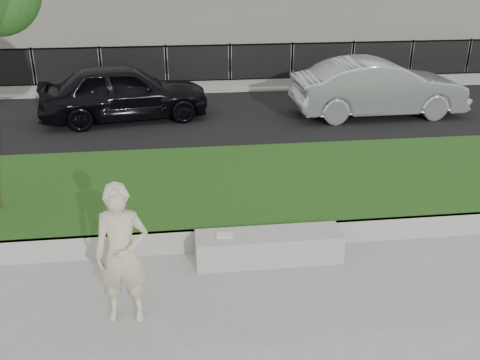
{
  "coord_description": "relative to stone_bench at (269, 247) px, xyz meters",
  "views": [
    {
      "loc": [
        -0.39,
        -6.56,
        4.53
      ],
      "look_at": [
        0.59,
        1.2,
        1.17
      ],
      "focal_mm": 40.0,
      "sensor_mm": 36.0,
      "label": 1
    }
  ],
  "objects": [
    {
      "name": "ground",
      "position": [
        -0.98,
        -0.65,
        -0.24
      ],
      "size": [
        90.0,
        90.0,
        0.0
      ],
      "primitive_type": "plane",
      "color": "gray",
      "rests_on": "ground"
    },
    {
      "name": "grass_bank",
      "position": [
        -0.98,
        2.35,
        -0.04
      ],
      "size": [
        34.0,
        4.0,
        0.4
      ],
      "primitive_type": "cube",
      "color": "black",
      "rests_on": "ground"
    },
    {
      "name": "grass_kerb",
      "position": [
        -0.98,
        0.39,
        -0.04
      ],
      "size": [
        34.0,
        0.08,
        0.4
      ],
      "primitive_type": "cube",
      "color": "#99968F",
      "rests_on": "ground"
    },
    {
      "name": "street",
      "position": [
        -0.98,
        7.85,
        -0.22
      ],
      "size": [
        34.0,
        7.0,
        0.04
      ],
      "primitive_type": "cube",
      "color": "black",
      "rests_on": "ground"
    },
    {
      "name": "far_pavement",
      "position": [
        -0.98,
        12.35,
        -0.18
      ],
      "size": [
        34.0,
        3.0,
        0.12
      ],
      "primitive_type": "cube",
      "color": "gray",
      "rests_on": "ground"
    },
    {
      "name": "iron_fence",
      "position": [
        -0.98,
        11.35,
        0.31
      ],
      "size": [
        32.0,
        0.3,
        1.5
      ],
      "color": "slate",
      "rests_on": "far_pavement"
    },
    {
      "name": "stone_bench",
      "position": [
        0.0,
        0.0,
        0.0
      ],
      "size": [
        2.3,
        0.58,
        0.47
      ],
      "primitive_type": "cube",
      "color": "#99968F",
      "rests_on": "ground"
    },
    {
      "name": "man",
      "position": [
        -2.13,
        -1.18,
        0.73
      ],
      "size": [
        0.74,
        0.52,
        1.93
      ],
      "primitive_type": "imported",
      "rotation": [
        0.0,
        0.0,
        -0.08
      ],
      "color": "beige",
      "rests_on": "ground"
    },
    {
      "name": "book",
      "position": [
        -0.7,
        0.01,
        0.25
      ],
      "size": [
        0.27,
        0.21,
        0.03
      ],
      "primitive_type": "cube",
      "rotation": [
        0.0,
        0.0,
        -0.15
      ],
      "color": "silver",
      "rests_on": "stone_bench"
    },
    {
      "name": "car_dark",
      "position": [
        -2.77,
        8.02,
        0.61
      ],
      "size": [
        4.96,
        2.64,
        1.61
      ],
      "primitive_type": "imported",
      "rotation": [
        0.0,
        0.0,
        1.73
      ],
      "color": "black",
      "rests_on": "street"
    },
    {
      "name": "car_silver",
      "position": [
        4.57,
        7.54,
        0.63
      ],
      "size": [
        5.03,
        1.85,
        1.64
      ],
      "primitive_type": "imported",
      "rotation": [
        0.0,
        0.0,
        1.59
      ],
      "color": "#A1A2A9",
      "rests_on": "street"
    }
  ]
}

